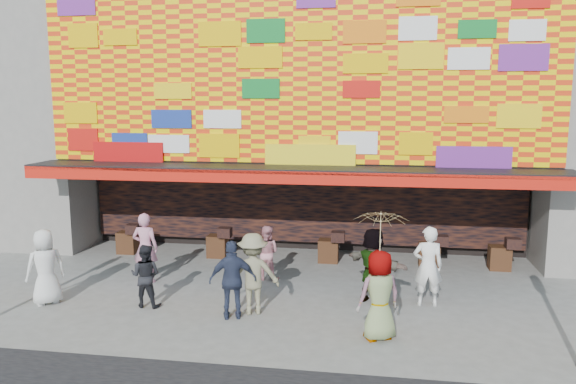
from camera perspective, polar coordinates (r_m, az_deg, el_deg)
name	(u,v)px	position (r m, az deg, el deg)	size (l,w,h in m)	color
ground	(267,316)	(13.17, -2.10, -12.49)	(90.00, 90.00, 0.00)	slate
shop_building	(311,90)	(20.31, 2.31, 10.27)	(15.20, 9.40, 10.00)	gray
ped_a	(45,267)	(14.83, -23.43, -6.99)	(0.90, 0.59, 1.85)	silver
ped_b	(145,248)	(15.69, -14.29, -5.51)	(0.70, 0.46, 1.91)	#C8819B
ped_c	(145,276)	(13.94, -14.28, -8.23)	(0.74, 0.58, 1.52)	black
ped_d	(253,274)	(13.06, -3.59, -8.28)	(1.22, 0.70, 1.89)	gray
ped_e	(233,280)	(12.81, -5.64, -8.88)	(1.06, 0.44, 1.80)	#2C334D
ped_f	(373,266)	(13.85, 8.64, -7.41)	(1.73, 0.55, 1.87)	gray
ped_g	(379,295)	(11.82, 9.26, -10.33)	(0.92, 0.60, 1.88)	gray
ped_h	(428,266)	(13.93, 14.03, -7.31)	(0.71, 0.47, 1.95)	white
ped_i	(266,253)	(15.49, -2.22, -6.18)	(0.73, 0.57, 1.51)	#D28892
parasol	(381,235)	(11.46, 9.42, -4.38)	(1.46, 1.47, 1.96)	#FFE1A0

